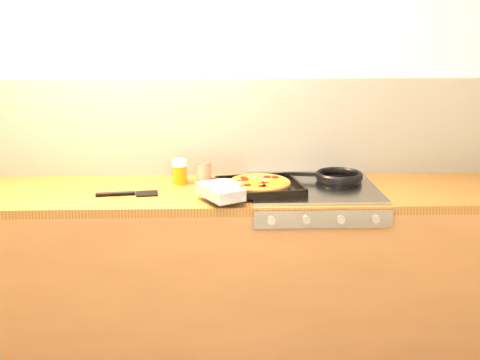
{
  "coord_description": "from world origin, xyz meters",
  "views": [
    {
      "loc": [
        0.01,
        -1.48,
        1.64
      ],
      "look_at": [
        0.1,
        1.08,
        0.95
      ],
      "focal_mm": 42.0,
      "sensor_mm": 36.0,
      "label": 1
    }
  ],
  "objects_px": {
    "juice_glass": "(180,172)",
    "pizza_on_tray": "(248,186)",
    "frying_pan": "(338,177)",
    "tomato_can": "(204,172)"
  },
  "relations": [
    {
      "from": "juice_glass",
      "to": "pizza_on_tray",
      "type": "bearing_deg",
      "value": -30.91
    },
    {
      "from": "frying_pan",
      "to": "juice_glass",
      "type": "distance_m",
      "value": 0.78
    },
    {
      "from": "tomato_can",
      "to": "juice_glass",
      "type": "height_order",
      "value": "juice_glass"
    },
    {
      "from": "pizza_on_tray",
      "to": "frying_pan",
      "type": "bearing_deg",
      "value": 20.35
    },
    {
      "from": "tomato_can",
      "to": "frying_pan",
      "type": "bearing_deg",
      "value": -4.81
    },
    {
      "from": "pizza_on_tray",
      "to": "juice_glass",
      "type": "distance_m",
      "value": 0.38
    },
    {
      "from": "pizza_on_tray",
      "to": "juice_glass",
      "type": "xyz_separation_m",
      "value": [
        -0.33,
        0.2,
        0.02
      ]
    },
    {
      "from": "frying_pan",
      "to": "juice_glass",
      "type": "xyz_separation_m",
      "value": [
        -0.78,
        0.03,
        0.03
      ]
    },
    {
      "from": "frying_pan",
      "to": "pizza_on_tray",
      "type": "bearing_deg",
      "value": -159.65
    },
    {
      "from": "frying_pan",
      "to": "juice_glass",
      "type": "bearing_deg",
      "value": 177.77
    }
  ]
}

